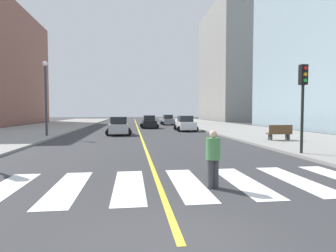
{
  "coord_description": "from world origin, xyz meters",
  "views": [
    {
      "loc": [
        -0.81,
        -4.47,
        2.25
      ],
      "look_at": [
        2.64,
        22.18,
        0.85
      ],
      "focal_mm": 30.01,
      "sensor_mm": 36.0,
      "label": 1
    }
  ],
  "objects": [
    {
      "name": "ground_plane",
      "position": [
        0.0,
        0.0,
        0.0
      ],
      "size": [
        220.0,
        220.0,
        0.0
      ],
      "primitive_type": "plane",
      "color": "#333335"
    },
    {
      "name": "sidewalk_kerb_east",
      "position": [
        12.2,
        20.0,
        0.07
      ],
      "size": [
        10.0,
        120.0,
        0.15
      ],
      "primitive_type": "cube",
      "color": "gray",
      "rests_on": "ground"
    },
    {
      "name": "crosswalk_paint",
      "position": [
        0.0,
        4.0,
        0.01
      ],
      "size": [
        13.5,
        4.0,
        0.01
      ],
      "color": "silver",
      "rests_on": "ground"
    },
    {
      "name": "lane_divider_paint",
      "position": [
        0.0,
        40.0,
        0.01
      ],
      "size": [
        0.16,
        80.0,
        0.01
      ],
      "primitive_type": "cube",
      "color": "yellow",
      "rests_on": "ground"
    },
    {
      "name": "parking_garage_concrete",
      "position": [
        27.89,
        64.99,
        14.03
      ],
      "size": [
        18.0,
        24.0,
        28.06
      ],
      "primitive_type": "cube",
      "color": "gray",
      "rests_on": "ground"
    },
    {
      "name": "car_silver_nearest",
      "position": [
        -2.06,
        22.77,
        0.81
      ],
      "size": [
        2.53,
        3.96,
        1.74
      ],
      "rotation": [
        0.0,
        0.0,
        0.04
      ],
      "color": "#B7B7BC",
      "rests_on": "ground"
    },
    {
      "name": "car_white_second",
      "position": [
        5.33,
        27.22,
        0.82
      ],
      "size": [
        2.47,
        3.95,
        1.76
      ],
      "rotation": [
        0.0,
        0.0,
        3.14
      ],
      "color": "silver",
      "rests_on": "ground"
    },
    {
      "name": "car_gray_third",
      "position": [
        5.19,
        41.94,
        0.79
      ],
      "size": [
        2.39,
        3.81,
        1.7
      ],
      "rotation": [
        0.0,
        0.0,
        3.15
      ],
      "color": "slate",
      "rests_on": "ground"
    },
    {
      "name": "car_black_fourth",
      "position": [
        1.51,
        33.26,
        0.81
      ],
      "size": [
        2.43,
        3.88,
        1.73
      ],
      "rotation": [
        0.0,
        0.0,
        3.15
      ],
      "color": "black",
      "rests_on": "ground"
    },
    {
      "name": "traffic_light_near_corner",
      "position": [
        7.67,
        8.59,
        3.27
      ],
      "size": [
        0.36,
        0.41,
        4.42
      ],
      "rotation": [
        0.0,
        0.0,
        3.14
      ],
      "color": "black",
      "rests_on": "sidewalk_kerb_east"
    },
    {
      "name": "park_bench",
      "position": [
        9.91,
        14.75,
        0.69
      ],
      "size": [
        1.8,
        0.57,
        1.12
      ],
      "rotation": [
        0.0,
        0.0,
        1.57
      ],
      "color": "brown",
      "rests_on": "sidewalk_kerb_east"
    },
    {
      "name": "pedestrian_crossing",
      "position": [
        1.54,
        3.43,
        0.94
      ],
      "size": [
        0.42,
        0.42,
        1.7
      ],
      "rotation": [
        0.0,
        0.0,
        0.36
      ],
      "color": "#38383D",
      "rests_on": "ground"
    },
    {
      "name": "street_lamp",
      "position": [
        -8.14,
        20.93,
        3.99
      ],
      "size": [
        0.44,
        0.44,
        6.4
      ],
      "color": "#38383D",
      "rests_on": "sidewalk_kerb_west"
    }
  ]
}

